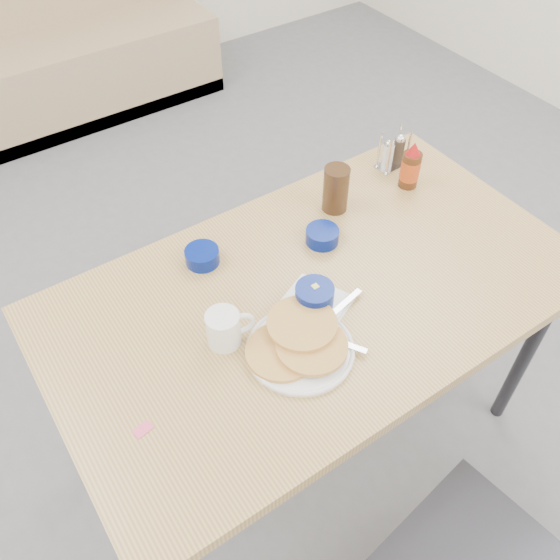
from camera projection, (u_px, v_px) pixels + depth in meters
ground at (352, 489)px, 1.96m from camera, size 6.00×6.00×0.00m
booth_bench at (40, 56)px, 3.26m from camera, size 1.90×0.56×1.22m
dining_table at (316, 305)px, 1.59m from camera, size 1.40×0.80×0.76m
pancake_plate at (299, 344)px, 1.40m from camera, size 0.26×0.26×0.05m
coffee_mug at (225, 328)px, 1.39m from camera, size 0.12×0.08×0.09m
grits_setting at (315, 298)px, 1.48m from camera, size 0.23×0.21×0.07m
creamer_bowl at (202, 256)px, 1.60m from camera, size 0.09×0.09×0.04m
butter_bowl at (322, 236)px, 1.65m from camera, size 0.09×0.09×0.04m
amber_tumbler at (336, 189)px, 1.71m from camera, size 0.08×0.08×0.14m
condiment_caddy at (393, 154)px, 1.87m from camera, size 0.11×0.06×0.12m
syrup_bottle at (410, 167)px, 1.79m from camera, size 0.06×0.06×0.15m
sugar_wrapper at (143, 429)px, 1.27m from camera, size 0.05×0.03×0.00m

